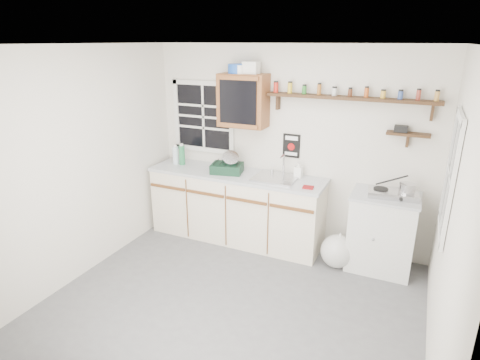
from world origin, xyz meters
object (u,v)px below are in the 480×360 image
at_px(main_cabinet, 236,206).
at_px(spice_shelf, 349,97).
at_px(hotplate, 393,193).
at_px(dish_rack, 228,166).
at_px(upper_cabinet, 243,101).
at_px(right_cabinet, 382,232).

distance_m(main_cabinet, spice_shelf, 1.97).
bearing_deg(hotplate, dish_rack, 174.19).
xyz_separation_m(main_cabinet, upper_cabinet, (0.03, 0.14, 1.36)).
distance_m(right_cabinet, dish_rack, 2.01).
bearing_deg(hotplate, right_cabinet, 156.56).
bearing_deg(right_cabinet, upper_cabinet, 176.24).
height_order(main_cabinet, spice_shelf, spice_shelf).
xyz_separation_m(right_cabinet, spice_shelf, (-0.54, 0.19, 1.47)).
relative_size(spice_shelf, hotplate, 3.46).
bearing_deg(upper_cabinet, main_cabinet, -103.68).
xyz_separation_m(right_cabinet, dish_rack, (-1.93, -0.05, 0.56)).
distance_m(main_cabinet, hotplate, 1.96).
bearing_deg(main_cabinet, upper_cabinet, 76.32).
bearing_deg(main_cabinet, right_cabinet, 0.79).
xyz_separation_m(upper_cabinet, hotplate, (1.87, -0.14, -0.88)).
relative_size(right_cabinet, spice_shelf, 0.48).
height_order(main_cabinet, hotplate, hotplate).
relative_size(dish_rack, hotplate, 0.80).
relative_size(right_cabinet, upper_cabinet, 1.40).
distance_m(main_cabinet, right_cabinet, 1.84).
height_order(dish_rack, hotplate, dish_rack).
bearing_deg(right_cabinet, dish_rack, -178.49).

